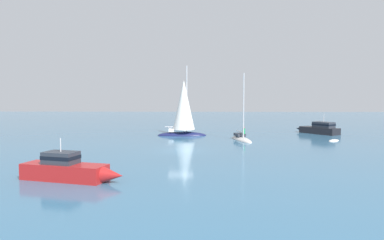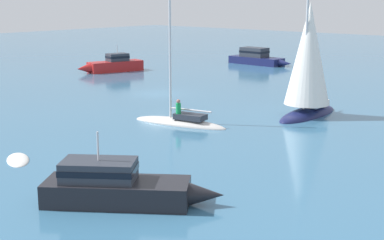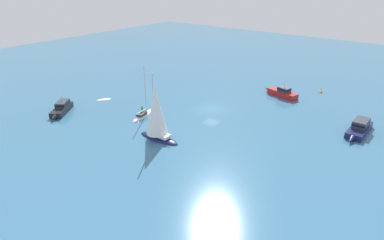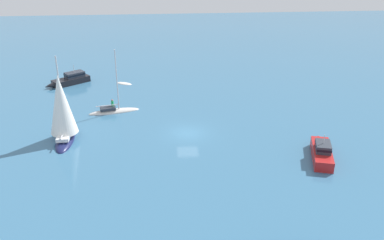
# 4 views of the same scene
# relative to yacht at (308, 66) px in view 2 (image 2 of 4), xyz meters

# --- Properties ---
(ground_plane) EXTENTS (160.00, 160.00, 0.00)m
(ground_plane) POSITION_rel_yacht_xyz_m (-0.35, 13.90, -3.39)
(ground_plane) COLOR teal
(yacht) EXTENTS (6.75, 3.10, 10.09)m
(yacht) POSITION_rel_yacht_xyz_m (0.00, 0.00, 0.00)
(yacht) COLOR #191E4C
(yacht) RESTS_ON ground
(launch) EXTENTS (2.46, 8.30, 1.96)m
(launch) POSITION_rel_yacht_xyz_m (22.15, 19.41, -2.62)
(launch) COLOR #191E4C
(launch) RESTS_ON ground
(rib) EXTENTS (2.23, 2.81, 0.31)m
(rib) POSITION_rel_yacht_xyz_m (-18.70, 5.41, -3.39)
(rib) COLOR silver
(rib) RESTS_ON ground
(yacht_1) EXTENTS (2.81, 6.70, 8.67)m
(yacht_1) POSITION_rel_yacht_xyz_m (-7.47, 4.75, -3.25)
(yacht_1) COLOR silver
(yacht_1) RESTS_ON ground
(powerboat) EXTENTS (7.43, 3.36, 2.84)m
(powerboat) POSITION_rel_yacht_xyz_m (6.51, 27.31, -2.65)
(powerboat) COLOR #B21E1E
(powerboat) RESTS_ON ground
(cabin_cruiser) EXTENTS (5.33, 6.50, 2.88)m
(cabin_cruiser) POSITION_rel_yacht_xyz_m (-19.38, -2.84, -2.67)
(cabin_cruiser) COLOR black
(cabin_cruiser) RESTS_ON ground
(channel_buoy) EXTENTS (0.74, 0.74, 1.21)m
(channel_buoy) POSITION_rel_yacht_xyz_m (11.81, 34.13, -3.39)
(channel_buoy) COLOR orange
(channel_buoy) RESTS_ON ground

